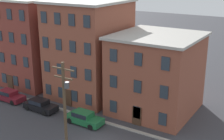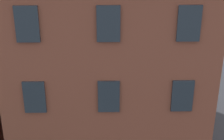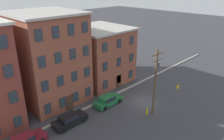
% 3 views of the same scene
% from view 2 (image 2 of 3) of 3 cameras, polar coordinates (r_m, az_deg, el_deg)
% --- Properties ---
extents(apartment_far, '(9.67, 10.05, 9.48)m').
position_cam_2_polar(apartment_far, '(17.31, -0.76, 2.78)').
color(apartment_far, brown).
rests_on(apartment_far, ground_plane).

